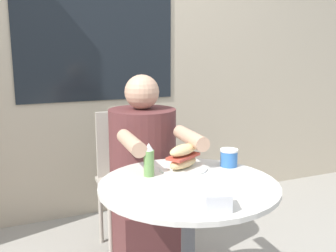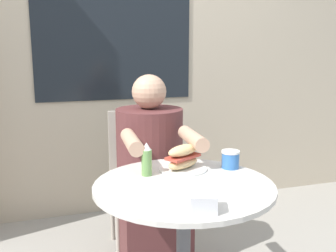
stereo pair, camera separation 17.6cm
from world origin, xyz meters
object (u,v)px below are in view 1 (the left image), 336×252
(sandwich_on_plate, at_px, (183,159))
(drink_cup, at_px, (229,158))
(diner_chair, at_px, (127,167))
(seated_diner, at_px, (145,192))
(cafe_table, at_px, (188,226))
(condiment_bottle, at_px, (149,160))

(sandwich_on_plate, relative_size, drink_cup, 2.61)
(diner_chair, xyz_separation_m, drink_cup, (0.25, -0.78, 0.24))
(diner_chair, height_order, seated_diner, seated_diner)
(cafe_table, xyz_separation_m, seated_diner, (0.02, 0.56, -0.05))
(cafe_table, xyz_separation_m, diner_chair, (0.03, 0.92, -0.01))
(seated_diner, height_order, drink_cup, seated_diner)
(seated_diner, bearing_deg, cafe_table, 92.57)
(cafe_table, height_order, drink_cup, drink_cup)
(cafe_table, distance_m, sandwich_on_plate, 0.30)
(sandwich_on_plate, bearing_deg, condiment_bottle, -172.03)
(cafe_table, bearing_deg, diner_chair, 88.33)
(cafe_table, distance_m, condiment_bottle, 0.32)
(drink_cup, bearing_deg, condiment_bottle, 177.57)
(condiment_bottle, bearing_deg, seated_diner, 72.12)
(drink_cup, bearing_deg, sandwich_on_plate, 169.20)
(cafe_table, bearing_deg, drink_cup, 25.82)
(sandwich_on_plate, bearing_deg, drink_cup, -10.80)
(condiment_bottle, bearing_deg, diner_chair, 79.39)
(seated_diner, height_order, sandwich_on_plate, seated_diner)
(diner_chair, xyz_separation_m, condiment_bottle, (-0.14, -0.76, 0.27))
(seated_diner, bearing_deg, sandwich_on_plate, 100.58)
(cafe_table, height_order, seated_diner, seated_diner)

